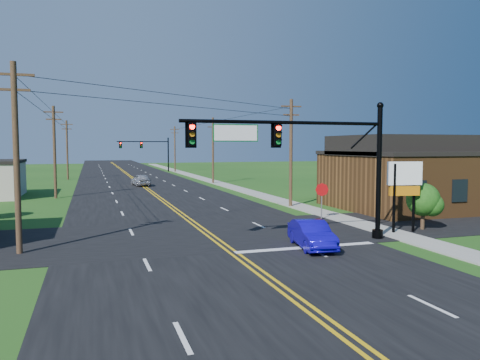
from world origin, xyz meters
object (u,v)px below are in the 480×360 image
object	(u,v)px
blue_car	(312,235)
stop_sign	(322,193)
signal_mast_far	(146,149)
signal_mast_main	(305,153)

from	to	relation	value
blue_car	stop_sign	world-z (taller)	stop_sign
signal_mast_far	stop_sign	xyz separation A→B (m)	(4.55, -65.10, -2.70)
stop_sign	blue_car	bearing A→B (deg)	-106.47
signal_mast_far	stop_sign	distance (m)	65.32
signal_mast_main	blue_car	world-z (taller)	signal_mast_main
stop_sign	signal_mast_far	bearing A→B (deg)	108.23
signal_mast_main	stop_sign	distance (m)	8.81
signal_mast_main	blue_car	xyz separation A→B (m)	(-0.13, -1.14, -4.07)
signal_mast_main	signal_mast_far	xyz separation A→B (m)	(0.10, 72.00, -0.20)
signal_mast_main	blue_car	bearing A→B (deg)	-96.38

